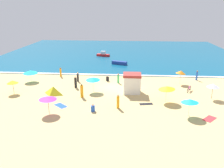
{
  "coord_description": "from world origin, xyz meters",
  "views": [
    {
      "loc": [
        2.29,
        -32.48,
        11.56
      ],
      "look_at": [
        -0.08,
        -0.96,
        0.8
      ],
      "focal_mm": 36.06,
      "sensor_mm": 36.0,
      "label": 1
    }
  ],
  "objects": [
    {
      "name": "ocean_water",
      "position": [
        0.0,
        28.0,
        0.05
      ],
      "size": [
        60.0,
        44.0,
        0.1
      ],
      "primitive_type": "cube",
      "color": "#0F567A",
      "rests_on": "ground_plane"
    },
    {
      "name": "beach_umbrella_2",
      "position": [
        -2.72,
        -2.2,
        1.93
      ],
      "size": [
        2.09,
        2.11,
        2.19
      ],
      "color": "silver",
      "rests_on": "ground_plane"
    },
    {
      "name": "beachgoer_8",
      "position": [
        -1.12,
        2.88,
        0.4
      ],
      "size": [
        0.53,
        0.53,
        0.93
      ],
      "color": "black",
      "rests_on": "ground_plane"
    },
    {
      "name": "beach_umbrella_6",
      "position": [
        -13.65,
        1.69,
        1.66
      ],
      "size": [
        2.98,
        3.0,
        1.97
      ],
      "color": "silver",
      "rests_on": "ground_plane"
    },
    {
      "name": "beach_umbrella_0",
      "position": [
        13.48,
        -3.69,
        1.87
      ],
      "size": [
        2.26,
        2.26,
        2.12
      ],
      "color": "#4C3823",
      "rests_on": "ground_plane"
    },
    {
      "name": "small_boat_0",
      "position": [
        -4.07,
        22.47,
        0.5
      ],
      "size": [
        3.36,
        1.76,
        1.25
      ],
      "color": "red",
      "rests_on": "ocean_water"
    },
    {
      "name": "beachgoer_4",
      "position": [
        -9.57,
        4.75,
        0.79
      ],
      "size": [
        0.39,
        0.39,
        1.67
      ],
      "color": "orange",
      "rests_on": "ground_plane"
    },
    {
      "name": "beach_towel_0",
      "position": [
        4.65,
        -6.15,
        0.01
      ],
      "size": [
        1.77,
        0.97,
        0.01
      ],
      "color": "black",
      "rests_on": "ground_plane"
    },
    {
      "name": "beachgoer_0",
      "position": [
        13.73,
        4.48,
        0.8
      ],
      "size": [
        0.4,
        0.4,
        1.65
      ],
      "color": "blue",
      "rests_on": "ground_plane"
    },
    {
      "name": "beach_umbrella_4",
      "position": [
        7.21,
        -5.19,
        1.91
      ],
      "size": [
        2.22,
        2.19,
        2.22
      ],
      "color": "silver",
      "rests_on": "ground_plane"
    },
    {
      "name": "beachgoer_6",
      "position": [
        0.7,
        1.97,
        0.79
      ],
      "size": [
        0.42,
        0.42,
        1.61
      ],
      "color": "green",
      "rests_on": "ground_plane"
    },
    {
      "name": "beach_umbrella_7",
      "position": [
        10.56,
        2.3,
        1.93
      ],
      "size": [
        1.75,
        1.71,
        2.25
      ],
      "color": "silver",
      "rests_on": "ground_plane"
    },
    {
      "name": "beachgoer_1",
      "position": [
        -3.91,
        -4.47,
        0.88
      ],
      "size": [
        0.45,
        0.45,
        1.89
      ],
      "color": "orange",
      "rests_on": "ground_plane"
    },
    {
      "name": "beachgoer_7",
      "position": [
        -5.64,
        -0.71,
        0.84
      ],
      "size": [
        0.39,
        0.39,
        1.78
      ],
      "color": "black",
      "rests_on": "ground_plane"
    },
    {
      "name": "beach_umbrella_5",
      "position": [
        -6.72,
        -9.57,
        1.86
      ],
      "size": [
        2.83,
        2.83,
        2.05
      ],
      "color": "#4C3823",
      "rests_on": "ground_plane"
    },
    {
      "name": "beach_tent",
      "position": [
        -8.11,
        -3.65,
        0.56
      ],
      "size": [
        2.54,
        2.03,
        1.13
      ],
      "color": "yellow",
      "rests_on": "ground_plane"
    },
    {
      "name": "wave_breaker_foam",
      "position": [
        0.0,
        6.3,
        0.1
      ],
      "size": [
        57.0,
        0.7,
        0.01
      ],
      "primitive_type": "cube",
      "color": "white",
      "rests_on": "ocean_water"
    },
    {
      "name": "lifeguard_cabana",
      "position": [
        2.84,
        -2.2,
        1.43
      ],
      "size": [
        2.51,
        2.12,
        2.81
      ],
      "color": "white",
      "rests_on": "ground_plane"
    },
    {
      "name": "small_boat_1",
      "position": [
        0.35,
        14.25,
        0.43
      ],
      "size": [
        3.35,
        1.96,
        0.67
      ],
      "color": "navy",
      "rests_on": "ocean_water"
    },
    {
      "name": "parked_bicycle",
      "position": [
        11.19,
        -0.98,
        0.38
      ],
      "size": [
        0.95,
        1.61,
        0.76
      ],
      "color": "black",
      "rests_on": "ground_plane"
    },
    {
      "name": "beach_umbrella_1",
      "position": [
        9.15,
        -9.04,
        1.81
      ],
      "size": [
        2.69,
        2.69,
        2.09
      ],
      "color": "silver",
      "rests_on": "ground_plane"
    },
    {
      "name": "beachgoer_5",
      "position": [
        -5.97,
        2.32,
        0.75
      ],
      "size": [
        0.44,
        0.44,
        1.58
      ],
      "color": "black",
      "rests_on": "ground_plane"
    },
    {
      "name": "beachgoer_2",
      "position": [
        -1.75,
        -8.71,
        0.39
      ],
      "size": [
        0.41,
        0.41,
        0.92
      ],
      "color": "blue",
      "rests_on": "ground_plane"
    },
    {
      "name": "beach_towel_1",
      "position": [
        11.32,
        -9.66,
        0.01
      ],
      "size": [
        1.86,
        1.9,
        0.01
      ],
      "color": "red",
      "rests_on": "ground_plane"
    },
    {
      "name": "ground_plane",
      "position": [
        0.0,
        0.0,
        0.0
      ],
      "size": [
        60.0,
        60.0,
        0.0
      ],
      "primitive_type": "plane",
      "color": "#D8B775"
    },
    {
      "name": "beach_umbrella_3",
      "position": [
        -13.87,
        -3.74,
        1.71
      ],
      "size": [
        1.65,
        1.66,
        1.93
      ],
      "color": "#4C3823",
      "rests_on": "ground_plane"
    },
    {
      "name": "beachgoer_3",
      "position": [
        1.14,
        -7.62,
        0.83
      ],
      "size": [
        0.41,
        0.41,
        1.76
      ],
      "color": "orange",
      "rests_on": "ground_plane"
    },
    {
      "name": "beach_towel_2",
      "position": [
        -6.0,
        -7.45,
        0.01
      ],
      "size": [
        1.95,
        1.84,
        0.01
      ],
      "color": "blue",
      "rests_on": "ground_plane"
    }
  ]
}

